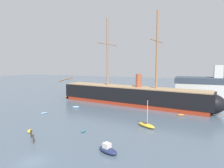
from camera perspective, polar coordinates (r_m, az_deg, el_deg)
The scene contains 14 objects.
ground_plane at distance 36.57m, azimuth -22.39°, elevation -20.52°, with size 400.00×400.00×0.00m, color #4C5B6B.
tall_ship at distance 76.48m, azimuth 5.31°, elevation -3.30°, with size 71.51×18.35×34.55m.
dinghy_foreground_left at distance 50.83m, azimuth -23.08°, elevation -12.58°, with size 2.09×2.40×0.53m.
motorboat_foreground_right at distance 36.88m, azimuth -1.24°, elevation -18.74°, with size 4.59×3.29×1.78m.
dinghy_near_centre at distance 47.56m, azimuth -8.41°, elevation -13.52°, with size 0.93×1.83×0.42m.
dinghy_mid_left at distance 66.61m, azimuth -19.38°, elevation -8.07°, with size 1.85×2.11×0.47m.
sailboat_mid_right at distance 50.93m, azimuth 10.08°, elevation -11.77°, with size 5.39×4.14×6.95m.
dinghy_alongside_bow at distance 72.30m, azimuth -10.59°, elevation -6.66°, with size 2.87×1.92×0.62m.
dinghy_alongside_stern at distance 64.27m, azimuth 19.65°, elevation -8.56°, with size 2.47×1.93×0.54m.
sailboat_far_left at distance 94.74m, azimuth -12.96°, elevation -3.64°, with size 1.92×3.93×4.92m.
dinghy_far_right at distance 78.95m, azimuth 27.67°, elevation -6.22°, with size 2.02×2.42×0.53m.
dinghy_distant_centre at distance 90.18m, azimuth 8.19°, elevation -4.11°, with size 1.13×2.46×0.57m.
mooring_piling_nearest at distance 46.97m, azimuth -22.71°, elevation -13.37°, with size 0.32×0.32×1.70m, color #382B1E.
mooring_piling_left_pair at distance 43.79m, azimuth -22.14°, elevation -14.71°, with size 0.31×0.31×1.78m, color #423323.
Camera 1 is at (23.39, -23.06, 16.08)m, focal length 31.05 mm.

